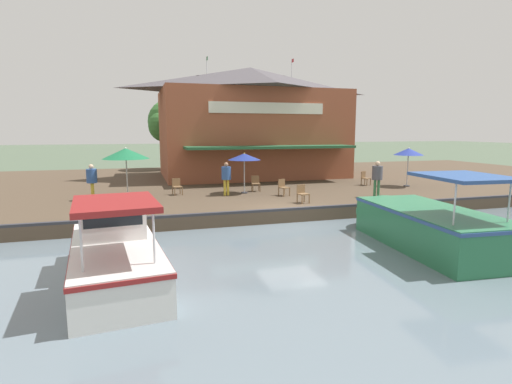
% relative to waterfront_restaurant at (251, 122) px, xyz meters
% --- Properties ---
extents(ground_plane, '(220.00, 220.00, 0.00)m').
position_rel_waterfront_restaurant_xyz_m(ground_plane, '(13.35, -2.03, -4.58)').
color(ground_plane, '#4C5B47').
extents(quay_deck, '(22.00, 56.00, 0.60)m').
position_rel_waterfront_restaurant_xyz_m(quay_deck, '(2.35, -2.03, -4.28)').
color(quay_deck, '#4C3D2D').
rests_on(quay_deck, ground).
extents(quay_edge_fender, '(0.20, 50.40, 0.10)m').
position_rel_waterfront_restaurant_xyz_m(quay_edge_fender, '(13.25, -2.03, -3.93)').
color(quay_edge_fender, '#2D2D33').
rests_on(quay_edge_fender, quay_deck).
extents(waterfront_restaurant, '(9.97, 13.40, 8.59)m').
position_rel_waterfront_restaurant_xyz_m(waterfront_restaurant, '(0.00, 0.00, 0.00)').
color(waterfront_restaurant, brown).
rests_on(waterfront_restaurant, quay_deck).
extents(patio_umbrella_by_entrance, '(2.24, 2.24, 2.53)m').
position_rel_waterfront_restaurant_xyz_m(patio_umbrella_by_entrance, '(8.32, -8.67, -1.75)').
color(patio_umbrella_by_entrance, '#B7B7B7').
rests_on(patio_umbrella_by_entrance, quay_deck).
extents(patio_umbrella_mid_patio_left, '(1.73, 1.73, 2.33)m').
position_rel_waterfront_restaurant_xyz_m(patio_umbrella_mid_patio_left, '(8.44, 7.38, -1.91)').
color(patio_umbrella_mid_patio_left, '#B7B7B7').
rests_on(patio_umbrella_mid_patio_left, quay_deck).
extents(patio_umbrella_near_quay_edge, '(1.73, 1.73, 2.17)m').
position_rel_waterfront_restaurant_xyz_m(patio_umbrella_near_quay_edge, '(8.21, -2.70, -2.03)').
color(patio_umbrella_near_quay_edge, '#B7B7B7').
rests_on(patio_umbrella_near_quay_edge, quay_deck).
extents(cafe_chair_far_corner_seat, '(0.52, 0.52, 0.85)m').
position_rel_waterfront_restaurant_xyz_m(cafe_chair_far_corner_seat, '(11.81, -0.88, -3.51)').
color(cafe_chair_far_corner_seat, brown).
rests_on(cafe_chair_far_corner_seat, quay_deck).
extents(cafe_chair_facing_river, '(0.50, 0.50, 0.85)m').
position_rel_waterfront_restaurant_xyz_m(cafe_chair_facing_river, '(7.69, -1.92, -3.51)').
color(cafe_chair_facing_river, brown).
rests_on(cafe_chair_facing_river, quay_deck).
extents(cafe_chair_back_row_seat, '(0.57, 0.57, 0.85)m').
position_rel_waterfront_restaurant_xyz_m(cafe_chair_back_row_seat, '(9.58, -1.00, -3.51)').
color(cafe_chair_back_row_seat, brown).
rests_on(cafe_chair_back_row_seat, quay_deck).
extents(cafe_chair_beside_entrance, '(0.59, 0.59, 0.85)m').
position_rel_waterfront_restaurant_xyz_m(cafe_chair_beside_entrance, '(7.26, 5.23, -3.51)').
color(cafe_chair_beside_entrance, brown).
rests_on(cafe_chair_beside_entrance, quay_deck).
extents(cafe_chair_under_first_umbrella, '(0.52, 0.52, 0.85)m').
position_rel_waterfront_restaurant_xyz_m(cafe_chair_under_first_umbrella, '(7.69, -6.22, -3.51)').
color(cafe_chair_under_first_umbrella, brown).
rests_on(cafe_chair_under_first_umbrella, quay_deck).
extents(person_near_entrance, '(0.49, 0.49, 1.72)m').
position_rel_waterfront_restaurant_xyz_m(person_near_entrance, '(8.66, -3.79, -2.90)').
color(person_near_entrance, gold).
rests_on(person_near_entrance, quay_deck).
extents(person_mid_patio, '(0.49, 0.49, 1.74)m').
position_rel_waterfront_restaurant_xyz_m(person_mid_patio, '(8.20, -10.29, -2.89)').
color(person_mid_patio, gold).
rests_on(person_mid_patio, quay_deck).
extents(person_at_quay_edge, '(0.51, 0.51, 1.82)m').
position_rel_waterfront_restaurant_xyz_m(person_at_quay_edge, '(11.34, 3.37, -2.83)').
color(person_at_quay_edge, '#337547').
rests_on(person_at_quay_edge, quay_deck).
extents(motorboat_nearest_quay, '(6.50, 2.63, 2.32)m').
position_rel_waterfront_restaurant_xyz_m(motorboat_nearest_quay, '(17.65, -8.87, -3.78)').
color(motorboat_nearest_quay, silver).
rests_on(motorboat_nearest_quay, river_water).
extents(motorboat_fourth_along, '(6.87, 2.96, 2.57)m').
position_rel_waterfront_restaurant_xyz_m(motorboat_fourth_along, '(17.42, 1.08, -3.79)').
color(motorboat_fourth_along, '#287047').
rests_on(motorboat_fourth_along, river_water).
extents(tree_downstream_bank, '(3.98, 3.79, 5.99)m').
position_rel_waterfront_restaurant_xyz_m(tree_downstream_bank, '(-6.38, -5.40, -0.01)').
color(tree_downstream_bank, brown).
rests_on(tree_downstream_bank, quay_deck).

